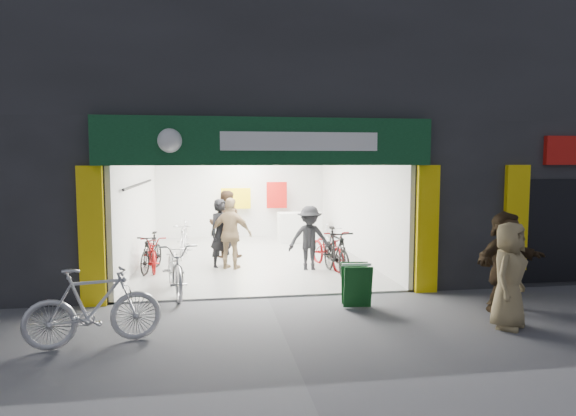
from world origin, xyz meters
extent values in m
plane|color=#56565B|center=(0.00, 0.00, 0.00)|extent=(60.00, 60.00, 0.00)
cube|color=#232326|center=(1.00, 5.00, 5.75)|extent=(16.00, 10.00, 4.50)
cube|color=#232326|center=(-5.50, 5.00, 1.75)|extent=(5.00, 10.00, 3.50)
cube|color=#232326|center=(6.00, 5.00, 1.75)|extent=(6.00, 10.00, 3.50)
cube|color=#9E9E99|center=(0.00, 4.00, 0.02)|extent=(6.00, 8.00, 0.04)
cube|color=silver|center=(0.00, 8.10, 1.60)|extent=(6.00, 0.20, 3.20)
cube|color=silver|center=(-2.95, 4.00, 1.60)|extent=(0.10, 8.00, 3.20)
cube|color=silver|center=(2.95, 4.00, 1.60)|extent=(0.10, 8.00, 3.20)
cube|color=white|center=(0.00, 4.00, 3.25)|extent=(6.00, 8.00, 0.10)
cube|color=black|center=(0.00, 0.10, 3.35)|extent=(6.00, 0.30, 0.30)
cube|color=#0C3619|center=(0.00, -0.12, 3.05)|extent=(6.40, 0.25, 0.90)
cube|color=white|center=(0.60, -0.26, 3.05)|extent=(3.00, 0.02, 0.35)
cube|color=yellow|center=(-3.25, -0.06, 1.30)|extent=(0.45, 0.12, 2.60)
cube|color=yellow|center=(3.25, -0.06, 1.30)|extent=(0.45, 0.12, 2.60)
cube|color=yellow|center=(5.20, -0.06, 1.50)|extent=(0.50, 0.12, 2.20)
cube|color=black|center=(6.50, -0.02, 1.20)|extent=(3.00, 0.06, 2.20)
cylinder|color=black|center=(-2.82, 3.40, 2.10)|extent=(0.06, 5.00, 0.06)
cube|color=silver|center=(1.80, 6.50, 0.50)|extent=(1.40, 0.60, 1.00)
cube|color=white|center=(0.00, 1.20, 3.18)|extent=(1.30, 0.35, 0.04)
cube|color=white|center=(0.00, 3.00, 3.18)|extent=(1.30, 0.35, 0.04)
cube|color=white|center=(0.00, 4.80, 3.18)|extent=(1.30, 0.35, 0.04)
cube|color=white|center=(0.00, 6.60, 3.18)|extent=(1.30, 0.35, 0.04)
imported|color=#ADACB1|center=(-1.80, 0.60, 0.54)|extent=(1.07, 2.16, 1.09)
imported|color=black|center=(-2.50, 2.75, 0.48)|extent=(0.76, 1.65, 0.96)
imported|color=maroon|center=(-2.50, 2.92, 0.44)|extent=(0.88, 1.75, 0.88)
imported|color=#BCBDC1|center=(-1.80, 4.49, 0.50)|extent=(0.60, 1.69, 1.00)
imported|color=black|center=(1.80, 1.67, 0.57)|extent=(0.66, 1.92, 1.13)
imported|color=maroon|center=(1.80, 2.50, 0.49)|extent=(1.00, 1.97, 0.99)
imported|color=#B3B3B8|center=(2.19, 3.90, 0.46)|extent=(0.59, 1.58, 0.93)
imported|color=silver|center=(-2.80, -2.16, 0.58)|extent=(2.00, 0.97, 1.16)
imported|color=black|center=(-0.81, 2.93, 0.87)|extent=(0.76, 0.68, 1.74)
imported|color=#372619|center=(-0.67, 4.27, 0.93)|extent=(0.97, 0.78, 1.87)
imported|color=black|center=(1.28, 2.25, 0.80)|extent=(1.06, 0.64, 1.60)
imported|color=#997D59|center=(-0.59, 2.65, 0.89)|extent=(1.14, 0.82, 1.79)
imported|color=#8B7850|center=(3.62, -2.37, 0.86)|extent=(0.99, 0.96, 1.72)
imported|color=#332517|center=(4.09, -1.49, 0.90)|extent=(1.75, 1.08, 1.80)
cube|color=#104118|center=(1.52, -1.04, 0.42)|extent=(0.53, 0.25, 0.77)
cube|color=#104118|center=(1.56, -0.71, 0.42)|extent=(0.53, 0.25, 0.77)
cube|color=white|center=(1.54, -0.88, 0.80)|extent=(0.54, 0.10, 0.05)
camera|label=1|loc=(-1.13, -9.80, 2.70)|focal=32.00mm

